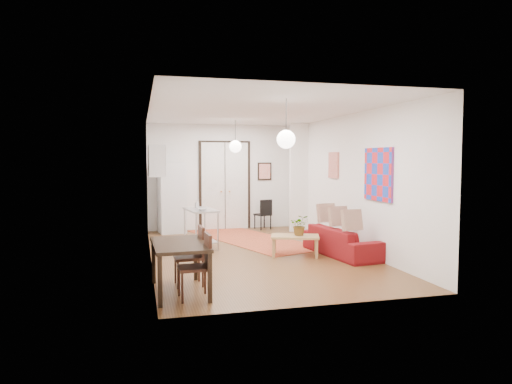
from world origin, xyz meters
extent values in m
plane|color=brown|center=(0.00, 0.00, 0.00)|extent=(7.00, 7.00, 0.00)
cube|color=silver|center=(0.00, 0.00, 2.90)|extent=(4.20, 7.00, 0.02)
cube|color=white|center=(0.00, 3.50, 1.45)|extent=(4.20, 0.02, 2.90)
cube|color=white|center=(0.00, -3.50, 1.45)|extent=(4.20, 0.02, 2.90)
cube|color=white|center=(-2.10, 0.00, 1.45)|extent=(0.02, 7.00, 2.90)
cube|color=white|center=(2.10, 0.00, 1.45)|extent=(0.02, 7.00, 2.90)
cube|color=white|center=(0.00, 3.46, 1.20)|extent=(1.44, 0.06, 2.50)
cube|color=white|center=(1.85, 2.55, 1.45)|extent=(0.50, 0.10, 2.90)
cube|color=silver|center=(-1.92, 1.50, 1.90)|extent=(0.35, 1.00, 0.70)
cube|color=red|center=(2.08, -1.25, 1.65)|extent=(0.05, 1.00, 1.00)
cube|color=beige|center=(2.08, 0.80, 1.80)|extent=(0.05, 0.50, 0.60)
cube|color=red|center=(1.15, 3.47, 1.60)|extent=(0.40, 0.03, 0.50)
cube|color=olive|center=(-2.07, 2.00, 1.95)|extent=(0.03, 0.44, 0.54)
sphere|color=white|center=(0.00, 2.00, 2.25)|extent=(0.30, 0.30, 0.30)
cylinder|color=black|center=(0.00, 2.00, 2.65)|extent=(0.01, 0.01, 0.50)
sphere|color=white|center=(0.00, -2.00, 2.25)|extent=(0.30, 0.30, 0.30)
cylinder|color=black|center=(0.00, -2.00, 2.65)|extent=(0.01, 0.01, 0.50)
cube|color=#C15230|center=(0.31, 1.65, 0.01)|extent=(2.77, 4.31, 0.01)
imported|color=maroon|center=(1.66, -0.61, 0.28)|extent=(1.03, 2.04, 0.57)
cube|color=#A6804E|center=(0.69, -0.48, 0.40)|extent=(1.06, 0.80, 0.04)
cube|color=#A6804E|center=(0.28, -0.69, 0.19)|extent=(0.07, 0.07, 0.38)
cube|color=#A6804E|center=(1.11, -0.69, 0.19)|extent=(0.07, 0.07, 0.38)
cube|color=#A6804E|center=(0.28, -0.27, 0.19)|extent=(0.07, 0.07, 0.38)
cube|color=#A6804E|center=(1.11, -0.27, 0.19)|extent=(0.07, 0.07, 0.38)
imported|color=#356B30|center=(0.79, -0.48, 0.62)|extent=(0.45, 0.42, 0.41)
cube|color=#B2B3B6|center=(-1.01, 0.93, 0.83)|extent=(0.70, 1.17, 0.04)
cube|color=#B2B3B6|center=(-1.01, 0.93, 0.17)|extent=(0.66, 1.13, 0.03)
cylinder|color=#B2B3B6|center=(-1.24, 0.42, 0.41)|extent=(0.04, 0.04, 0.83)
cylinder|color=#B2B3B6|center=(-0.77, 0.42, 0.41)|extent=(0.04, 0.04, 0.83)
cylinder|color=#B2B3B6|center=(-1.24, 1.44, 0.41)|extent=(0.04, 0.04, 0.83)
cylinder|color=#B2B3B6|center=(-0.77, 1.44, 0.41)|extent=(0.04, 0.04, 0.83)
imported|color=silver|center=(-1.01, 0.63, 0.87)|extent=(0.23, 0.23, 0.05)
imported|color=teal|center=(-1.06, 1.18, 0.94)|extent=(0.09, 0.09, 0.18)
cube|color=silver|center=(-1.48, 3.15, 0.93)|extent=(0.74, 0.74, 1.86)
cube|color=black|center=(-1.75, -2.43, 0.70)|extent=(0.80, 1.34, 0.05)
cube|color=black|center=(-2.08, -3.04, 0.34)|extent=(0.06, 0.06, 0.68)
cube|color=black|center=(-1.42, -3.04, 0.34)|extent=(0.06, 0.06, 0.68)
cube|color=black|center=(-2.08, -1.82, 0.34)|extent=(0.06, 0.06, 0.68)
cube|color=black|center=(-1.42, -1.82, 0.34)|extent=(0.06, 0.06, 0.68)
cube|color=#391D12|center=(-1.58, -2.08, 0.43)|extent=(0.45, 0.43, 0.04)
cube|color=#391D12|center=(-1.58, -1.88, 0.68)|extent=(0.06, 0.41, 0.45)
cylinder|color=#391D12|center=(-1.76, -2.27, 0.22)|extent=(0.03, 0.03, 0.43)
cylinder|color=#391D12|center=(-1.40, -2.27, 0.22)|extent=(0.03, 0.03, 0.43)
cylinder|color=#391D12|center=(-1.76, -1.89, 0.22)|extent=(0.03, 0.03, 0.43)
cylinder|color=#391D12|center=(-1.40, -1.89, 0.22)|extent=(0.03, 0.03, 0.43)
cube|color=#391D12|center=(-1.58, -2.78, 0.43)|extent=(0.45, 0.43, 0.04)
cube|color=#391D12|center=(-1.58, -2.58, 0.68)|extent=(0.06, 0.41, 0.45)
cylinder|color=#391D12|center=(-1.76, -2.97, 0.22)|extent=(0.03, 0.03, 0.43)
cylinder|color=#391D12|center=(-1.40, -2.97, 0.22)|extent=(0.03, 0.03, 0.43)
cylinder|color=#391D12|center=(-1.76, -2.59, 0.22)|extent=(0.03, 0.03, 0.43)
cylinder|color=#391D12|center=(-1.40, -2.59, 0.22)|extent=(0.03, 0.03, 0.43)
cube|color=black|center=(1.01, 3.15, 0.41)|extent=(0.48, 0.48, 0.04)
cube|color=black|center=(1.01, 3.32, 0.63)|extent=(0.37, 0.16, 0.41)
cylinder|color=black|center=(0.85, 2.99, 0.20)|extent=(0.03, 0.03, 0.41)
cylinder|color=black|center=(1.17, 2.99, 0.20)|extent=(0.03, 0.03, 0.41)
cylinder|color=black|center=(0.85, 3.31, 0.20)|extent=(0.03, 0.03, 0.41)
cylinder|color=black|center=(1.17, 3.31, 0.20)|extent=(0.03, 0.03, 0.41)
camera|label=1|loc=(-2.28, -9.00, 1.92)|focal=32.00mm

